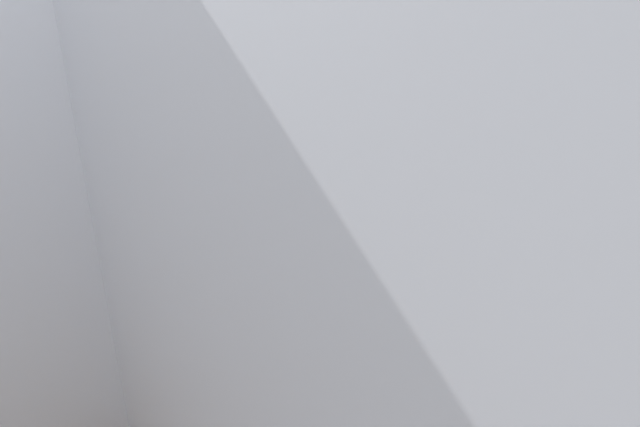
{
  "coord_description": "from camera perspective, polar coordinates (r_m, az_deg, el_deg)",
  "views": [
    {
      "loc": [
        -1.37,
        -1.68,
        1.9
      ],
      "look_at": [
        -0.01,
        0.04,
        0.94
      ],
      "focal_mm": 31.31,
      "sensor_mm": 36.0,
      "label": 1
    }
  ],
  "objects": [
    {
      "name": "computer_mouse",
      "position": [
        2.61,
        4.85,
        -1.85
      ],
      "size": [
        0.06,
        0.1,
        0.04
      ],
      "primitive_type": "ellipsoid",
      "color": "#A5A8AD",
      "rests_on": "desk"
    },
    {
      "name": "mug",
      "position": [
        2.21,
        -8.47,
        -6.28
      ],
      "size": [
        0.11,
        0.08,
        0.09
      ],
      "color": "white",
      "rests_on": "desk"
    },
    {
      "name": "laptop",
      "position": [
        2.43,
        -1.36,
        3.36
      ],
      "size": [
        0.35,
        0.32,
        0.25
      ],
      "color": "#B7BABF",
      "rests_on": "book_stack_tall"
    },
    {
      "name": "desk",
      "position": [
        2.81,
        6.67,
        -8.51
      ],
      "size": [
        1.38,
        0.65,
        0.76
      ],
      "color": "olive",
      "rests_on": "ground"
    },
    {
      "name": "book_stack_keyboard_riser",
      "position": [
        2.25,
        -1.01,
        -4.24
      ],
      "size": [
        0.22,
        0.19,
        0.16
      ],
      "color": "black",
      "rests_on": "desk"
    },
    {
      "name": "keyboard",
      "position": [
        2.22,
        -0.9,
        -2.36
      ],
      "size": [
        0.43,
        0.16,
        0.02
      ],
      "primitive_type": "cube",
      "rotation": [
        0.0,
        0.0,
        0.05
      ],
      "color": "black",
      "rests_on": "book_stack_keyboard_riser"
    },
    {
      "name": "wall_back",
      "position": [
        2.53,
        -4.5,
        9.86
      ],
      "size": [
        6.0,
        0.06,
        2.6
      ],
      "color": "silver",
      "rests_on": "ground"
    },
    {
      "name": "cell_phone",
      "position": [
        2.44,
        8.56,
        -4.36
      ],
      "size": [
        0.12,
        0.15,
        0.01
      ],
      "primitive_type": "cube",
      "rotation": [
        0.0,
        0.0,
        0.5
      ],
      "color": "black",
      "rests_on": "desk"
    },
    {
      "name": "book_stack_tall",
      "position": [
        2.45,
        -0.44,
        -0.88
      ],
      "size": [
        0.23,
        0.19,
        0.24
      ],
      "color": "beige",
      "rests_on": "desk"
    },
    {
      "name": "wall_left",
      "position": [
        1.86,
        -19.52,
        3.39
      ],
      "size": [
        0.05,
        6.0,
        2.6
      ],
      "primitive_type": "cube",
      "color": "silver",
      "rests_on": "ground"
    },
    {
      "name": "ground_plane",
      "position": [
        2.88,
        0.68,
        -17.7
      ],
      "size": [
        6.0,
        6.0,
        0.0
      ],
      "primitive_type": "plane",
      "color": "brown"
    },
    {
      "name": "water_bottle",
      "position": [
        2.66,
        11.6,
        -0.3
      ],
      "size": [
        0.07,
        0.07,
        0.16
      ],
      "primitive_type": "cylinder",
      "color": "black",
      "rests_on": "desk"
    },
    {
      "name": "book_stack_side",
      "position": [
        2.69,
        6.97,
        -0.5
      ],
      "size": [
        0.23,
        0.17,
        0.1
      ],
      "color": "yellow",
      "rests_on": "desk"
    }
  ]
}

